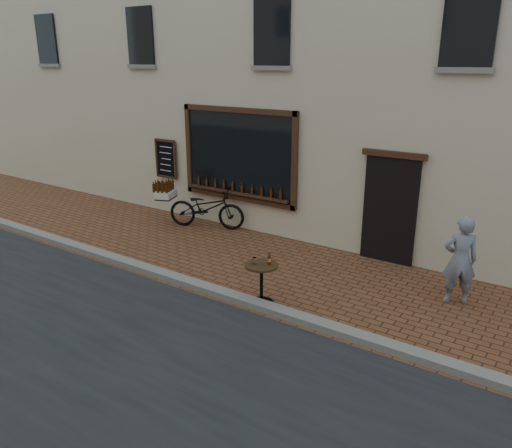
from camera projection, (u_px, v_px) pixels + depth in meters
The scene contains 6 objects.
ground at pixel (211, 299), 8.81m from camera, with size 90.00×90.00×0.00m, color brown.
kerb at pixel (218, 292), 8.95m from camera, with size 90.00×0.25×0.12m, color slate.
shop_building at pixel (372, 18), 12.33m from camera, with size 28.00×6.20×10.00m.
cargo_bicycle at pixel (205, 207), 12.42m from camera, with size 2.32×1.36×1.10m.
bistro_table at pixel (262, 276), 8.50m from camera, with size 0.57×0.57×0.98m.
pedestrian at pixel (460, 260), 8.47m from camera, with size 0.57×0.38×1.57m, color slate.
Camera 1 is at (5.14, -6.12, 4.04)m, focal length 35.00 mm.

